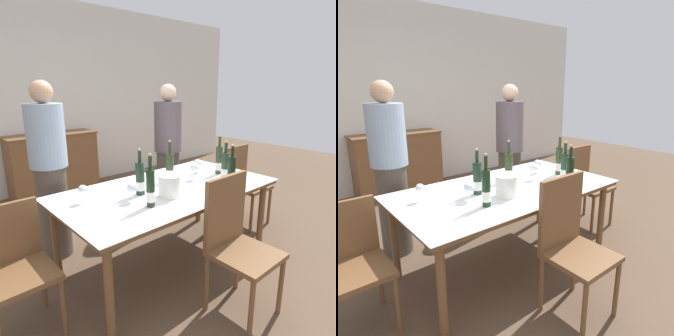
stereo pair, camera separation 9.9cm
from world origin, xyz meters
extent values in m
plane|color=brown|center=(0.00, 0.00, 0.00)|extent=(12.00, 12.00, 0.00)
cube|color=silver|center=(0.00, 2.80, 1.40)|extent=(8.00, 0.10, 2.80)
cube|color=brown|center=(-0.04, 2.51, 0.45)|extent=(1.24, 0.44, 0.89)
cube|color=brown|center=(-0.04, 2.51, 0.90)|extent=(1.27, 0.46, 0.02)
cylinder|color=brown|center=(-0.86, -0.42, 0.34)|extent=(0.06, 0.06, 0.69)
cylinder|color=brown|center=(0.86, -0.42, 0.34)|extent=(0.06, 0.06, 0.69)
cylinder|color=brown|center=(-0.86, 0.42, 0.34)|extent=(0.06, 0.06, 0.69)
cylinder|color=brown|center=(0.86, 0.42, 0.34)|extent=(0.06, 0.06, 0.69)
cube|color=brown|center=(0.00, 0.00, 0.70)|extent=(1.88, 0.99, 0.04)
cube|color=white|center=(0.00, 0.00, 0.73)|extent=(1.91, 1.02, 0.01)
cylinder|color=white|center=(-0.13, -0.16, 0.82)|extent=(0.18, 0.18, 0.18)
cylinder|color=white|center=(-0.13, -0.16, 0.90)|extent=(0.19, 0.19, 0.01)
cylinder|color=#28381E|center=(0.15, 0.15, 0.85)|extent=(0.08, 0.08, 0.25)
cylinder|color=white|center=(0.15, 0.15, 0.80)|extent=(0.08, 0.08, 0.07)
cylinder|color=#28381E|center=(0.15, 0.15, 1.04)|extent=(0.03, 0.03, 0.11)
cylinder|color=tan|center=(0.15, 0.15, 1.10)|extent=(0.02, 0.02, 0.02)
cylinder|color=black|center=(0.37, -0.39, 0.87)|extent=(0.07, 0.07, 0.29)
cylinder|color=white|center=(0.37, -0.39, 0.81)|extent=(0.07, 0.07, 0.08)
cylinder|color=black|center=(0.37, -0.39, 1.06)|extent=(0.03, 0.03, 0.09)
cylinder|color=tan|center=(0.37, -0.39, 1.11)|extent=(0.02, 0.02, 0.02)
cylinder|color=black|center=(-0.37, -0.22, 0.87)|extent=(0.06, 0.06, 0.28)
cylinder|color=white|center=(-0.37, -0.22, 0.81)|extent=(0.07, 0.07, 0.08)
cylinder|color=black|center=(-0.37, -0.22, 1.06)|extent=(0.03, 0.03, 0.10)
cylinder|color=tan|center=(-0.37, -0.22, 1.12)|extent=(0.02, 0.02, 0.02)
cylinder|color=#28381E|center=(0.67, -0.01, 0.87)|extent=(0.07, 0.07, 0.28)
cylinder|color=silver|center=(0.67, -0.01, 0.81)|extent=(0.07, 0.07, 0.08)
cylinder|color=#28381E|center=(0.67, -0.01, 1.05)|extent=(0.03, 0.03, 0.10)
cylinder|color=#1E3323|center=(0.55, -0.18, 0.86)|extent=(0.07, 0.07, 0.26)
cylinder|color=white|center=(0.55, -0.18, 0.80)|extent=(0.07, 0.07, 0.07)
cylinder|color=#1E3323|center=(0.55, -0.18, 1.04)|extent=(0.03, 0.03, 0.10)
cylinder|color=tan|center=(0.55, -0.18, 1.09)|extent=(0.02, 0.02, 0.02)
cylinder|color=#1E3323|center=(-0.27, 0.03, 0.86)|extent=(0.07, 0.07, 0.27)
cylinder|color=white|center=(-0.27, 0.03, 0.80)|extent=(0.08, 0.08, 0.07)
cylinder|color=#1E3323|center=(-0.27, 0.03, 1.04)|extent=(0.03, 0.03, 0.10)
cylinder|color=tan|center=(-0.27, 0.03, 1.10)|extent=(0.02, 0.02, 0.02)
cylinder|color=white|center=(0.35, 0.01, 0.73)|extent=(0.07, 0.07, 0.00)
cylinder|color=white|center=(0.35, 0.01, 0.77)|extent=(0.01, 0.01, 0.08)
sphere|color=white|center=(0.35, 0.01, 0.85)|extent=(0.08, 0.08, 0.08)
cylinder|color=white|center=(-0.41, -0.05, 0.73)|extent=(0.07, 0.07, 0.00)
cylinder|color=white|center=(-0.41, -0.05, 0.77)|extent=(0.01, 0.01, 0.08)
sphere|color=white|center=(-0.41, -0.05, 0.84)|extent=(0.08, 0.08, 0.08)
cylinder|color=white|center=(0.54, 0.15, 0.73)|extent=(0.07, 0.07, 0.00)
cylinder|color=white|center=(0.54, 0.15, 0.77)|extent=(0.01, 0.01, 0.06)
sphere|color=white|center=(0.54, 0.15, 0.83)|extent=(0.08, 0.08, 0.08)
cylinder|color=white|center=(-0.70, 0.17, 0.73)|extent=(0.06, 0.06, 0.00)
cylinder|color=white|center=(-0.70, 0.17, 0.77)|extent=(0.01, 0.01, 0.08)
sphere|color=white|center=(-0.70, 0.17, 0.84)|extent=(0.07, 0.07, 0.07)
cylinder|color=brown|center=(-1.07, -0.18, 0.21)|extent=(0.03, 0.03, 0.42)
cylinder|color=brown|center=(-1.07, 0.18, 0.21)|extent=(0.03, 0.03, 0.42)
cube|color=brown|center=(-1.25, 0.00, 0.44)|extent=(0.42, 0.42, 0.04)
cube|color=brown|center=(-1.25, 0.19, 0.66)|extent=(0.42, 0.04, 0.40)
cylinder|color=brown|center=(-0.20, -1.01, 0.22)|extent=(0.03, 0.03, 0.44)
cylinder|color=brown|center=(0.17, -1.01, 0.22)|extent=(0.03, 0.03, 0.44)
cylinder|color=brown|center=(-0.20, -0.64, 0.22)|extent=(0.03, 0.03, 0.44)
cylinder|color=brown|center=(0.17, -0.64, 0.22)|extent=(0.03, 0.03, 0.44)
cube|color=brown|center=(-0.02, -0.83, 0.46)|extent=(0.42, 0.42, 0.04)
cube|color=brown|center=(-0.02, -0.63, 0.73)|extent=(0.42, 0.04, 0.51)
cylinder|color=brown|center=(1.07, -0.18, 0.22)|extent=(0.03, 0.03, 0.44)
cylinder|color=brown|center=(1.44, -0.18, 0.22)|extent=(0.03, 0.03, 0.44)
cylinder|color=brown|center=(1.07, 0.18, 0.22)|extent=(0.03, 0.03, 0.44)
cylinder|color=brown|center=(1.44, 0.18, 0.22)|extent=(0.03, 0.03, 0.44)
cube|color=brown|center=(1.25, 0.00, 0.46)|extent=(0.42, 0.42, 0.04)
cube|color=brown|center=(1.25, 0.19, 0.69)|extent=(0.42, 0.04, 0.43)
cylinder|color=#51473D|center=(-0.70, 0.83, 0.44)|extent=(0.28, 0.28, 0.88)
cylinder|color=#8C9EB2|center=(-0.70, 0.83, 1.16)|extent=(0.33, 0.33, 0.56)
sphere|color=tan|center=(-0.70, 0.83, 1.54)|extent=(0.20, 0.20, 0.20)
cylinder|color=#51473D|center=(0.75, 0.85, 0.41)|extent=(0.28, 0.28, 0.81)
cylinder|color=#594C51|center=(0.75, 0.85, 1.11)|extent=(0.33, 0.33, 0.59)
sphere|color=beige|center=(0.75, 0.85, 1.51)|extent=(0.20, 0.20, 0.20)
camera|label=1|loc=(-1.64, -1.83, 1.59)|focal=32.00mm
camera|label=2|loc=(-1.56, -1.90, 1.59)|focal=32.00mm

